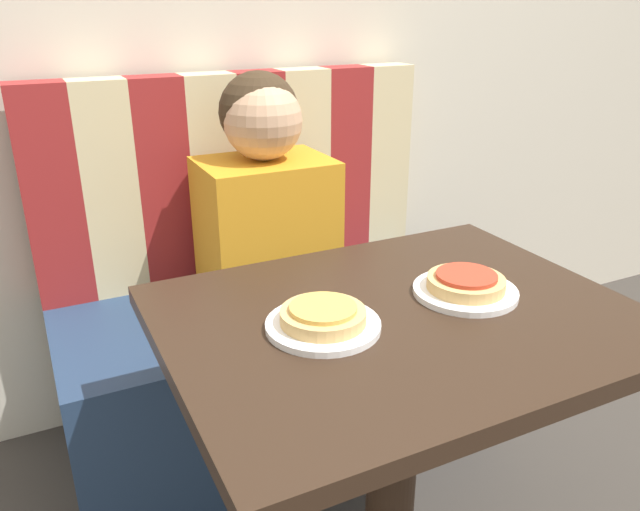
# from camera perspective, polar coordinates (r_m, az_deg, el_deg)

# --- Properties ---
(booth_seat) EXTENTS (1.16, 0.57, 0.46)m
(booth_seat) POSITION_cam_1_polar(r_m,az_deg,el_deg) (1.88, -4.47, -10.08)
(booth_seat) COLOR navy
(booth_seat) RESTS_ON ground_plane
(booth_backrest) EXTENTS (1.16, 0.10, 0.59)m
(booth_backrest) POSITION_cam_1_polar(r_m,az_deg,el_deg) (1.87, -7.68, 7.26)
(booth_backrest) COLOR maroon
(booth_backrest) RESTS_ON booth_seat
(dining_table) EXTENTS (0.84, 0.65, 0.71)m
(dining_table) POSITION_cam_1_polar(r_m,az_deg,el_deg) (1.19, 7.08, -9.91)
(dining_table) COLOR black
(dining_table) RESTS_ON ground_plane
(person) EXTENTS (0.34, 0.25, 0.61)m
(person) POSITION_cam_1_polar(r_m,az_deg,el_deg) (1.66, -5.07, 5.56)
(person) COLOR orange
(person) RESTS_ON booth_seat
(plate_left) EXTENTS (0.20, 0.20, 0.01)m
(plate_left) POSITION_cam_1_polar(r_m,az_deg,el_deg) (1.07, 0.28, -6.40)
(plate_left) COLOR white
(plate_left) RESTS_ON dining_table
(plate_right) EXTENTS (0.20, 0.20, 0.01)m
(plate_right) POSITION_cam_1_polar(r_m,az_deg,el_deg) (1.22, 13.12, -3.21)
(plate_right) COLOR white
(plate_right) RESTS_ON dining_table
(pizza_left) EXTENTS (0.15, 0.15, 0.03)m
(pizza_left) POSITION_cam_1_polar(r_m,az_deg,el_deg) (1.06, 0.28, -5.44)
(pizza_left) COLOR tan
(pizza_left) RESTS_ON plate_left
(pizza_right) EXTENTS (0.15, 0.15, 0.03)m
(pizza_right) POSITION_cam_1_polar(r_m,az_deg,el_deg) (1.21, 13.21, -2.36)
(pizza_right) COLOR tan
(pizza_right) RESTS_ON plate_right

